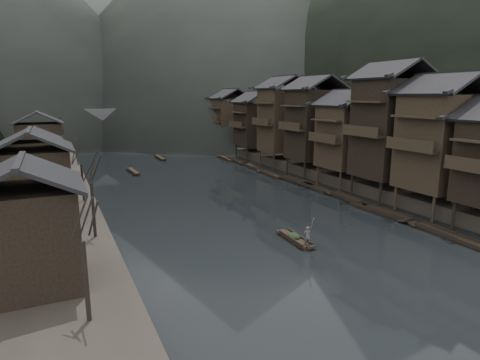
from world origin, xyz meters
TOP-DOWN VIEW (x-y plane):
  - water at (0.00, 0.00)m, footprint 300.00×300.00m
  - right_bank at (35.00, 40.00)m, footprint 40.00×200.00m
  - stilt_houses at (17.28, 19.13)m, footprint 9.00×67.60m
  - left_houses at (-20.50, 20.12)m, footprint 8.10×53.20m
  - bare_trees at (-17.00, 17.60)m, footprint 3.17×60.59m
  - moored_sampans at (11.77, 26.45)m, footprint 2.92×75.18m
  - midriver_boats at (-3.55, 41.26)m, footprint 8.66×18.43m
  - stone_bridge at (-0.00, 72.00)m, footprint 40.00×6.00m
  - hero_sampan at (-0.88, -2.26)m, footprint 1.18×4.74m
  - cargo_heap at (-0.89, -2.04)m, footprint 1.04×1.36m
  - boatman at (-0.81, -3.91)m, footprint 0.70×0.61m
  - bamboo_pole at (-0.61, -3.91)m, footprint 1.23×2.63m

SIDE VIEW (x-z plane):
  - water at x=0.00m, z-range 0.00..0.00m
  - hero_sampan at x=-0.88m, z-range -0.01..0.42m
  - moored_sampans at x=11.77m, z-range -0.03..0.44m
  - midriver_boats at x=-3.55m, z-range -0.02..0.43m
  - cargo_heap at x=-0.89m, z-range 0.43..1.05m
  - right_bank at x=35.00m, z-range 0.00..1.80m
  - boatman at x=-0.81m, z-range 0.43..2.05m
  - bamboo_pole at x=-0.61m, z-range 2.05..5.35m
  - stone_bridge at x=0.00m, z-range 0.61..9.61m
  - left_houses at x=-20.50m, z-range 1.30..10.02m
  - bare_trees at x=-17.00m, z-range 2.55..8.89m
  - stilt_houses at x=17.28m, z-range 0.80..17.10m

